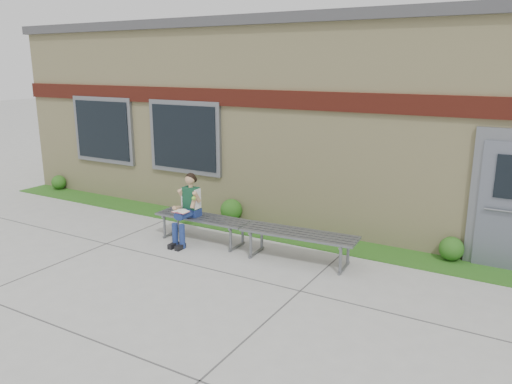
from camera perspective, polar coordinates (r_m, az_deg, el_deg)
The scene contains 9 objects.
ground at distance 7.61m, azimuth -3.54°, elevation -11.02°, with size 80.00×80.00×0.00m, color #9E9E99.
grass_strip at distance 9.71m, azimuth 5.01°, elevation -5.23°, with size 16.00×0.80×0.02m, color #295015.
school_building at distance 12.36m, azimuth 12.02°, elevation 8.71°, with size 16.20×6.22×4.20m.
bench_left at distance 9.46m, azimuth -6.12°, elevation -3.45°, with size 1.88×0.55×0.49m.
bench_right at distance 8.48m, azimuth 4.91°, elevation -5.39°, with size 2.03×0.69×0.52m.
girl at distance 9.33m, azimuth -7.85°, elevation -1.64°, with size 0.45×0.74×1.32m.
shrub_west at distance 14.30m, azimuth -21.61°, elevation 1.04°, with size 0.37×0.37×0.37m, color #295015.
shrub_mid at distance 10.64m, azimuth -2.83°, elevation -2.05°, with size 0.47×0.47×0.47m, color #295015.
shrub_east at distance 9.14m, azimuth 21.43°, elevation -6.04°, with size 0.41×0.41×0.41m, color #295015.
Camera 1 is at (3.84, -5.70, 3.26)m, focal length 35.00 mm.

